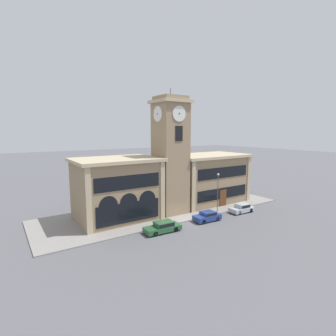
# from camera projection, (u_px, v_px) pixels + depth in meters

# --- Properties ---
(ground_plane) EXTENTS (300.00, 300.00, 0.00)m
(ground_plane) POSITION_uv_depth(u_px,v_px,m) (189.00, 221.00, 37.71)
(ground_plane) COLOR #56565B
(sidewalk_kerb) EXTENTS (40.27, 12.77, 0.15)m
(sidewalk_kerb) POSITION_uv_depth(u_px,v_px,m) (165.00, 210.00, 42.97)
(sidewalk_kerb) COLOR gray
(sidewalk_kerb) RESTS_ON ground_plane
(clock_tower) EXTENTS (5.11, 5.11, 19.26)m
(clock_tower) POSITION_uv_depth(u_px,v_px,m) (170.00, 156.00, 40.46)
(clock_tower) COLOR #937A5B
(clock_tower) RESTS_ON ground_plane
(town_hall_left_wing) EXTENTS (12.07, 8.79, 9.03)m
(town_hall_left_wing) POSITION_uv_depth(u_px,v_px,m) (117.00, 189.00, 38.13)
(town_hall_left_wing) COLOR #937A5B
(town_hall_left_wing) RESTS_ON ground_plane
(town_hall_right_wing) EXTENTS (14.33, 8.79, 8.71)m
(town_hall_right_wing) POSITION_uv_depth(u_px,v_px,m) (207.00, 178.00, 47.71)
(town_hall_right_wing) COLOR #937A5B
(town_hall_right_wing) RESTS_ON ground_plane
(parked_car_near) EXTENTS (4.90, 2.15, 1.38)m
(parked_car_near) POSITION_uv_depth(u_px,v_px,m) (163.00, 226.00, 33.61)
(parked_car_near) COLOR #285633
(parked_car_near) RESTS_ON ground_plane
(parked_car_mid) EXTENTS (4.11, 2.08, 1.38)m
(parked_car_mid) POSITION_uv_depth(u_px,v_px,m) (207.00, 216.00, 37.74)
(parked_car_mid) COLOR navy
(parked_car_mid) RESTS_ON ground_plane
(parked_car_far) EXTENTS (4.10, 2.03, 1.41)m
(parked_car_far) POSITION_uv_depth(u_px,v_px,m) (242.00, 208.00, 41.73)
(parked_car_far) COLOR #B2B7C1
(parked_car_far) RESTS_ON ground_plane
(street_lamp) EXTENTS (0.36, 0.36, 6.19)m
(street_lamp) POSITION_uv_depth(u_px,v_px,m) (218.00, 187.00, 41.20)
(street_lamp) COLOR #4C4C51
(street_lamp) RESTS_ON sidewalk_kerb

